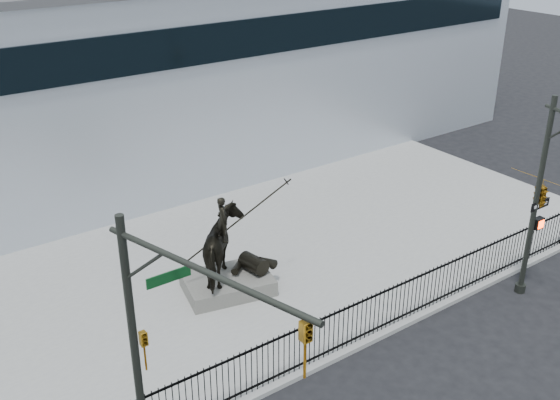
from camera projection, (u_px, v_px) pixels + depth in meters
ground at (376, 372)px, 18.87m from camera, size 120.00×120.00×0.00m
plaza at (244, 268)px, 23.99m from camera, size 30.00×12.00×0.15m
building at (96, 77)px, 31.69m from camera, size 44.00×14.00×9.00m
picket_fence at (348, 325)px, 19.41m from camera, size 22.10×0.10×1.50m
statue_plinth at (228, 284)px, 22.39m from camera, size 3.27×2.59×0.54m
equestrian_statue at (228, 247)px, 21.82m from camera, size 3.64×2.68×3.15m
traffic_signal_left at (163, 359)px, 13.14m from camera, size 1.52×4.84×7.00m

